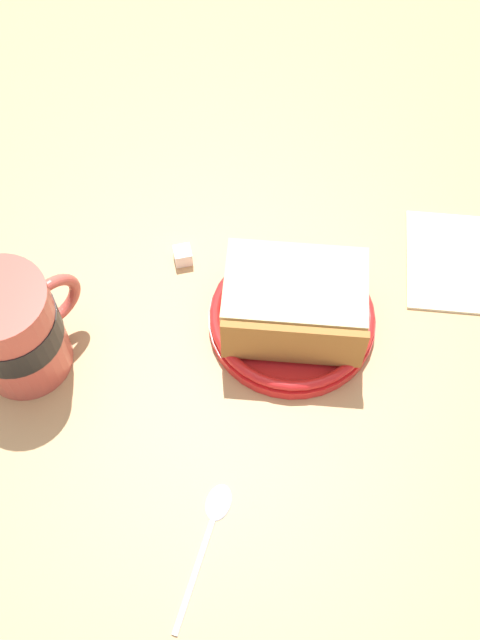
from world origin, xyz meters
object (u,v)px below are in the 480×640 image
object	(u,v)px
small_plate	(293,321)
sugar_cube	(183,255)
folded_napkin	(463,262)
teaspoon	(211,524)
cake_slice	(295,305)
tea_mug	(13,328)

from	to	relation	value
small_plate	sugar_cube	size ratio (longest dim) A/B	9.28
folded_napkin	teaspoon	bearing A→B (deg)	27.63
small_plate	folded_napkin	world-z (taller)	small_plate
cake_slice	sugar_cube	world-z (taller)	cake_slice
cake_slice	folded_napkin	world-z (taller)	cake_slice
small_plate	teaspoon	xyz separation A→B (cm)	(12.12, 14.25, -0.65)
cake_slice	teaspoon	distance (cm)	18.82
cake_slice	teaspoon	bearing A→B (deg)	49.37
tea_mug	teaspoon	size ratio (longest dim) A/B	1.03
folded_napkin	sugar_cube	world-z (taller)	sugar_cube
tea_mug	small_plate	bearing A→B (deg)	168.84
cake_slice	sugar_cube	xyz separation A→B (cm)	(6.90, -10.09, -3.28)
sugar_cube	cake_slice	bearing A→B (deg)	124.39
cake_slice	tea_mug	bearing A→B (deg)	-11.82
cake_slice	tea_mug	distance (cm)	22.89
teaspoon	sugar_cube	bearing A→B (deg)	-101.97
small_plate	cake_slice	world-z (taller)	cake_slice
folded_napkin	sugar_cube	distance (cm)	25.74
tea_mug	sugar_cube	size ratio (longest dim) A/B	6.62
small_plate	cake_slice	distance (cm)	3.07
cake_slice	teaspoon	world-z (taller)	cake_slice
small_plate	cake_slice	size ratio (longest dim) A/B	1.04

